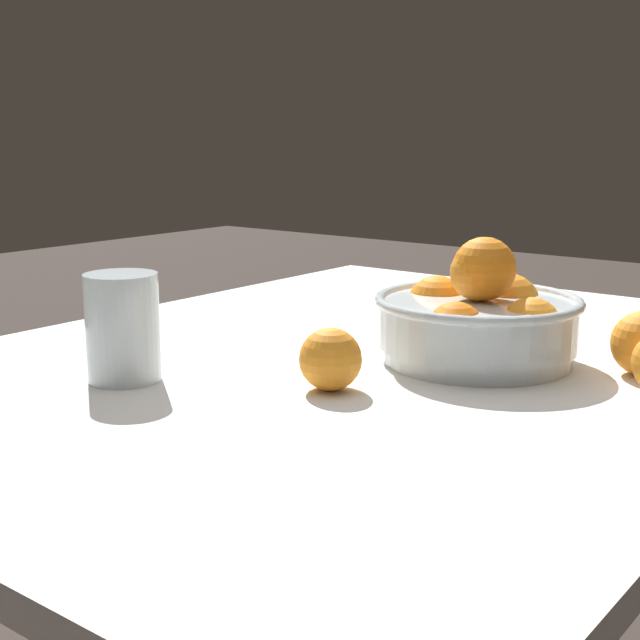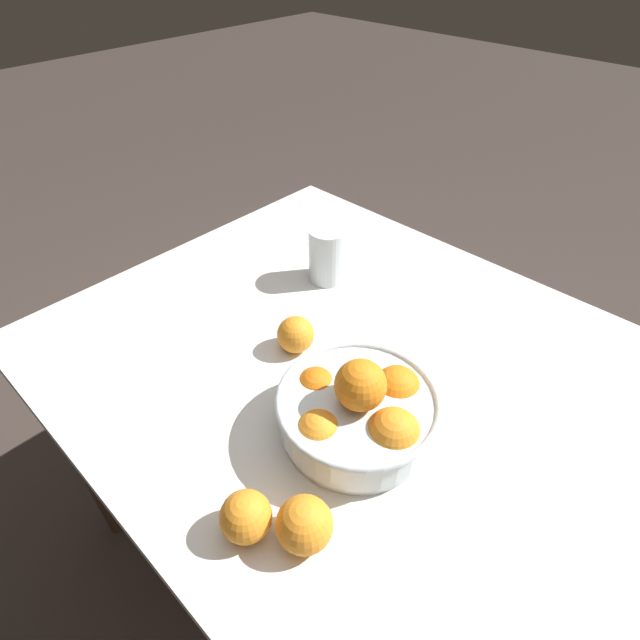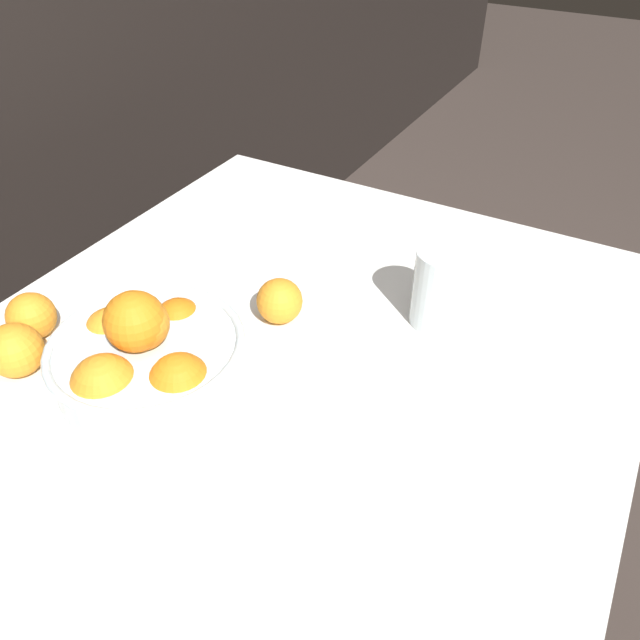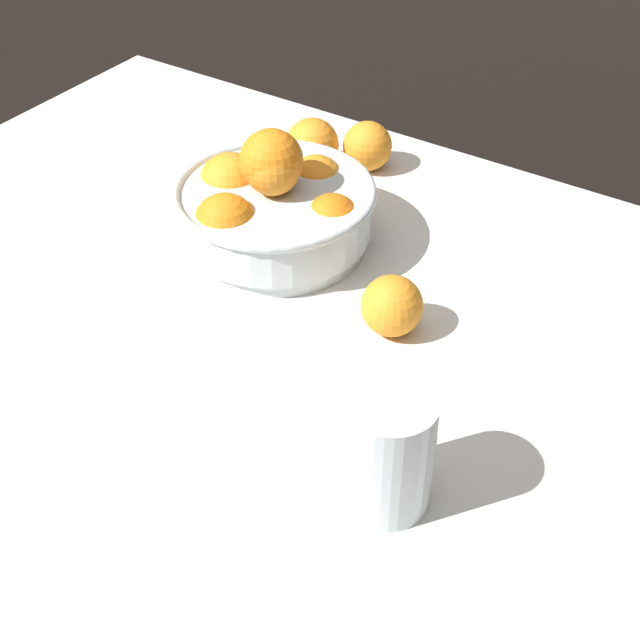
# 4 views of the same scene
# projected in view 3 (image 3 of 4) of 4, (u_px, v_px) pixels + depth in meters

# --- Properties ---
(dining_table) EXTENTS (1.22, 0.93, 0.74)m
(dining_table) POSITION_uv_depth(u_px,v_px,m) (262.00, 428.00, 0.89)
(dining_table) COLOR white
(dining_table) RESTS_ON ground_plane
(fruit_bowl) EXTENTS (0.25, 0.25, 0.15)m
(fruit_bowl) POSITION_uv_depth(u_px,v_px,m) (147.00, 358.00, 0.81)
(fruit_bowl) COLOR silver
(fruit_bowl) RESTS_ON dining_table
(juice_glass) EXTENTS (0.08, 0.08, 0.12)m
(juice_glass) POSITION_uv_depth(u_px,v_px,m) (440.00, 292.00, 0.92)
(juice_glass) COLOR #F4A314
(juice_glass) RESTS_ON dining_table
(orange_loose_near_bowl) EXTENTS (0.07, 0.07, 0.07)m
(orange_loose_near_bowl) POSITION_uv_depth(u_px,v_px,m) (31.00, 316.00, 0.91)
(orange_loose_near_bowl) COLOR orange
(orange_loose_near_bowl) RESTS_ON dining_table
(orange_loose_front) EXTENTS (0.07, 0.07, 0.07)m
(orange_loose_front) POSITION_uv_depth(u_px,v_px,m) (280.00, 301.00, 0.94)
(orange_loose_front) COLOR orange
(orange_loose_front) RESTS_ON dining_table
(orange_loose_aside) EXTENTS (0.08, 0.08, 0.08)m
(orange_loose_aside) POSITION_uv_depth(u_px,v_px,m) (15.00, 350.00, 0.84)
(orange_loose_aside) COLOR orange
(orange_loose_aside) RESTS_ON dining_table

